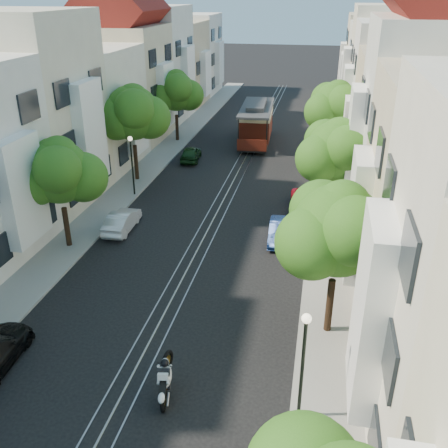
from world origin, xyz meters
The scene contains 23 objects.
ground centered at (0.00, 28.00, 0.00)m, with size 200.00×200.00×0.00m, color black.
sidewalk_east centered at (7.25, 28.00, 0.06)m, with size 2.50×80.00×0.12m, color gray.
sidewalk_west centered at (-7.25, 28.00, 0.06)m, with size 2.50×80.00×0.12m, color gray.
rail_left centered at (-0.55, 28.00, 0.01)m, with size 0.06×80.00×0.02m, color gray.
rail_slot centered at (0.00, 28.00, 0.01)m, with size 0.06×80.00×0.02m, color gray.
rail_right centered at (0.55, 28.00, 0.01)m, with size 0.06×80.00×0.02m, color gray.
lane_line centered at (0.00, 28.00, 0.00)m, with size 0.08×80.00×0.01m, color tan.
townhouses_east centered at (11.87, 27.91, 5.18)m, with size 7.75×72.00×12.00m.
townhouses_west centered at (-11.87, 27.91, 5.08)m, with size 7.75×72.00×11.76m.
tree_e_b centered at (7.26, 8.98, 4.73)m, with size 4.93×4.08×6.68m.
tree_e_c centered at (7.26, 19.98, 4.60)m, with size 4.84×3.99×6.52m.
tree_e_d centered at (7.26, 30.98, 4.87)m, with size 5.01×4.16×6.85m.
tree_w_b centered at (-7.14, 13.98, 4.40)m, with size 4.72×3.87×6.27m.
tree_w_c centered at (-7.14, 24.98, 5.07)m, with size 5.13×4.28×7.09m.
tree_w_d centered at (-7.14, 35.98, 4.60)m, with size 4.84×3.99×6.52m.
lamp_east centered at (6.30, 4.00, 2.85)m, with size 0.32×0.32×4.16m.
lamp_west centered at (-6.30, 22.00, 2.85)m, with size 0.32×0.32×4.16m.
sportbike_rider centered at (1.56, 4.14, 0.80)m, with size 0.68×2.24×1.55m.
cable_car centered at (0.22, 37.02, 2.03)m, with size 3.27×9.06×3.43m.
parked_car_e_mid centered at (4.40, 17.10, 0.58)m, with size 1.23×3.52×1.16m, color #0D1E45.
parked_car_e_far centered at (5.60, 22.10, 0.53)m, with size 1.76×3.81×1.06m, color maroon.
parked_car_w_mid centered at (-5.06, 16.63, 0.61)m, with size 1.28×3.68×1.21m, color silver.
parked_car_w_far centered at (-4.40, 30.40, 0.62)m, with size 1.45×3.61×1.23m, color black.
Camera 1 is at (6.27, -8.78, 13.27)m, focal length 40.00 mm.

